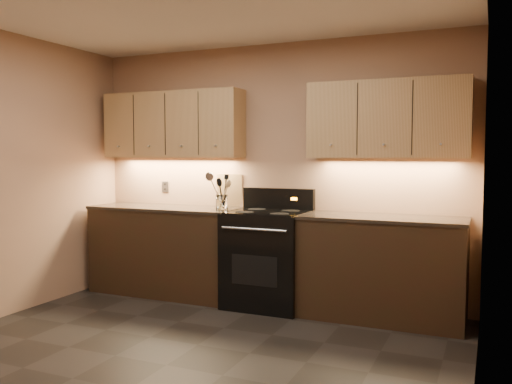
{
  "coord_description": "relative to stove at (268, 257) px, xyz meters",
  "views": [
    {
      "loc": [
        2.07,
        -3.15,
        1.49
      ],
      "look_at": [
        0.05,
        1.45,
        1.13
      ],
      "focal_mm": 38.0,
      "sensor_mm": 36.0,
      "label": 1
    }
  ],
  "objects": [
    {
      "name": "floor",
      "position": [
        -0.08,
        -1.68,
        -0.48
      ],
      "size": [
        4.0,
        4.0,
        0.0
      ],
      "primitive_type": "plane",
      "color": "black",
      "rests_on": "ground"
    },
    {
      "name": "wall_back",
      "position": [
        -0.08,
        0.32,
        0.82
      ],
      "size": [
        4.0,
        0.04,
        2.6
      ],
      "primitive_type": "cube",
      "color": "#A27C5F",
      "rests_on": "ground"
    },
    {
      "name": "wall_right",
      "position": [
        1.92,
        -1.68,
        0.82
      ],
      "size": [
        0.04,
        4.0,
        2.6
      ],
      "primitive_type": "cube",
      "color": "#A27C5F",
      "rests_on": "ground"
    },
    {
      "name": "counter_left",
      "position": [
        -1.18,
        0.02,
        -0.01
      ],
      "size": [
        1.62,
        0.62,
        0.93
      ],
      "color": "black",
      "rests_on": "ground"
    },
    {
      "name": "counter_right",
      "position": [
        1.1,
        0.02,
        -0.01
      ],
      "size": [
        1.46,
        0.62,
        0.93
      ],
      "color": "black",
      "rests_on": "ground"
    },
    {
      "name": "stove",
      "position": [
        0.0,
        0.0,
        0.0
      ],
      "size": [
        0.76,
        0.68,
        1.14
      ],
      "color": "black",
      "rests_on": "ground"
    },
    {
      "name": "upper_cab_left",
      "position": [
        -1.18,
        0.17,
        1.32
      ],
      "size": [
        1.6,
        0.3,
        0.7
      ],
      "primitive_type": "cube",
      "color": "tan",
      "rests_on": "wall_back"
    },
    {
      "name": "upper_cab_right",
      "position": [
        1.1,
        0.17,
        1.32
      ],
      "size": [
        1.44,
        0.3,
        0.7
      ],
      "primitive_type": "cube",
      "color": "tan",
      "rests_on": "wall_back"
    },
    {
      "name": "outlet_plate",
      "position": [
        -1.38,
        0.31,
        0.64
      ],
      "size": [
        0.08,
        0.01,
        0.12
      ],
      "primitive_type": "cube",
      "color": "#B2B5BA",
      "rests_on": "wall_back"
    },
    {
      "name": "utensil_crock",
      "position": [
        -0.5,
        -0.01,
        0.52
      ],
      "size": [
        0.14,
        0.14,
        0.15
      ],
      "color": "white",
      "rests_on": "counter_left"
    },
    {
      "name": "cutting_board",
      "position": [
        -0.56,
        0.29,
        0.62
      ],
      "size": [
        0.28,
        0.09,
        0.35
      ],
      "primitive_type": "cube",
      "rotation": [
        0.09,
        0.0,
        0.17
      ],
      "color": "tan",
      "rests_on": "counter_left"
    },
    {
      "name": "wooden_spoon",
      "position": [
        -0.52,
        -0.01,
        0.61
      ],
      "size": [
        0.16,
        0.07,
        0.29
      ],
      "primitive_type": null,
      "rotation": [
        -0.01,
        0.37,
        0.08
      ],
      "color": "tan",
      "rests_on": "utensil_crock"
    },
    {
      "name": "black_spoon",
      "position": [
        -0.5,
        0.01,
        0.62
      ],
      "size": [
        0.08,
        0.13,
        0.31
      ],
      "primitive_type": null,
      "rotation": [
        0.22,
        -0.06,
        0.06
      ],
      "color": "black",
      "rests_on": "utensil_crock"
    },
    {
      "name": "black_turner",
      "position": [
        -0.48,
        -0.02,
        0.64
      ],
      "size": [
        0.1,
        0.17,
        0.37
      ],
      "primitive_type": null,
      "rotation": [
        -0.2,
        0.06,
        0.18
      ],
      "color": "black",
      "rests_on": "utensil_crock"
    },
    {
      "name": "steel_skimmer",
      "position": [
        -0.47,
        -0.03,
        0.65
      ],
      "size": [
        0.24,
        0.12,
        0.38
      ],
      "primitive_type": null,
      "rotation": [
        0.07,
        -0.44,
        0.0
      ],
      "color": "silver",
      "rests_on": "utensil_crock"
    }
  ]
}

